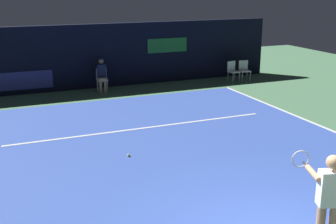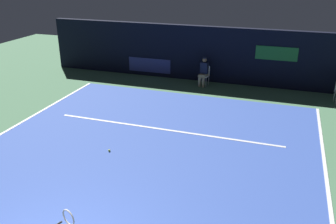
% 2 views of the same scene
% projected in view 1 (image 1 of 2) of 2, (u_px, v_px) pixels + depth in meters
% --- Properties ---
extents(ground_plane, '(31.43, 31.43, 0.00)m').
position_uv_depth(ground_plane, '(169.00, 151.00, 11.48)').
color(ground_plane, '#4C7A56').
extents(court_surface, '(10.17, 11.40, 0.01)m').
position_uv_depth(court_surface, '(169.00, 151.00, 11.48)').
color(court_surface, '#3856B2').
rests_on(court_surface, ground).
extents(line_sideline_left, '(0.10, 11.40, 0.01)m').
position_uv_depth(line_sideline_left, '(323.00, 127.00, 13.34)').
color(line_sideline_left, white).
rests_on(line_sideline_left, court_surface).
extents(line_service, '(7.93, 0.10, 0.01)m').
position_uv_depth(line_service, '(143.00, 128.00, 13.24)').
color(line_service, white).
rests_on(line_service, court_surface).
extents(back_wall, '(16.03, 0.33, 2.60)m').
position_uv_depth(back_wall, '(93.00, 56.00, 18.14)').
color(back_wall, black).
rests_on(back_wall, ground).
extents(tennis_player, '(0.50, 1.05, 1.73)m').
position_uv_depth(tennis_player, '(328.00, 200.00, 6.78)').
color(tennis_player, tan).
rests_on(tennis_player, ground).
extents(line_judge_on_chair, '(0.49, 0.57, 1.32)m').
position_uv_depth(line_judge_on_chair, '(102.00, 74.00, 17.65)').
color(line_judge_on_chair, white).
rests_on(line_judge_on_chair, ground).
extents(courtside_chair_near, '(0.49, 0.47, 0.88)m').
position_uv_depth(courtside_chair_near, '(233.00, 70.00, 19.49)').
color(courtside_chair_near, white).
rests_on(courtside_chair_near, ground).
extents(courtside_chair_far, '(0.50, 0.48, 0.88)m').
position_uv_depth(courtside_chair_far, '(244.00, 69.00, 19.69)').
color(courtside_chair_far, white).
rests_on(courtside_chair_far, ground).
extents(tennis_ball, '(0.07, 0.07, 0.07)m').
position_uv_depth(tennis_ball, '(129.00, 155.00, 11.08)').
color(tennis_ball, '#CCE033').
rests_on(tennis_ball, court_surface).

